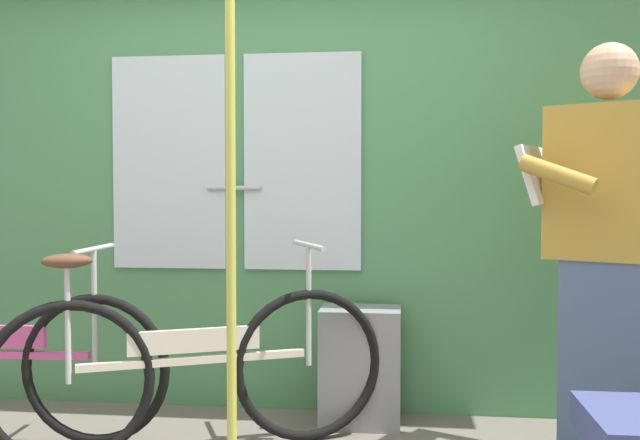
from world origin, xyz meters
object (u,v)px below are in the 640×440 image
bicycle_leaning_behind (193,369)px  passenger_reading_newspaper (605,243)px  trash_bin_by_wall (360,366)px  handrail_pole (231,198)px

bicycle_leaning_behind → passenger_reading_newspaper: 1.80m
bicycle_leaning_behind → trash_bin_by_wall: size_ratio=2.80×
trash_bin_by_wall → handrail_pole: handrail_pole is taller
bicycle_leaning_behind → passenger_reading_newspaper: size_ratio=0.91×
handrail_pole → passenger_reading_newspaper: bearing=19.4°
passenger_reading_newspaper → handrail_pole: size_ratio=0.78×
trash_bin_by_wall → handrail_pole: size_ratio=0.26×
passenger_reading_newspaper → bicycle_leaning_behind: bearing=31.3°
bicycle_leaning_behind → passenger_reading_newspaper: bearing=-21.1°
bicycle_leaning_behind → handrail_pole: 0.89m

